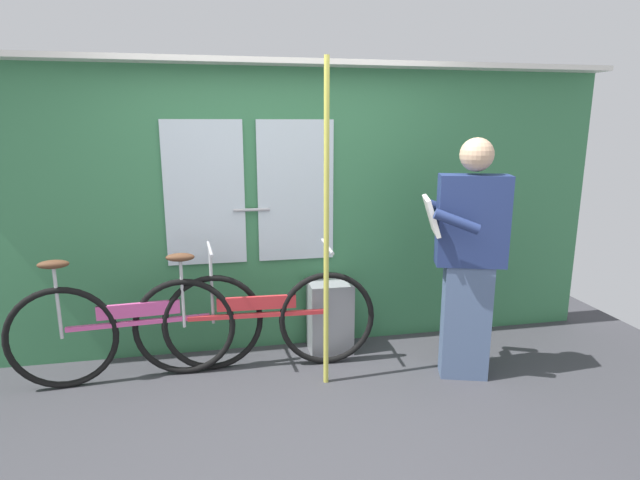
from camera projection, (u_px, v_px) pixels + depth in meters
The scene contains 7 objects.
ground_plane at pixel (305, 435), 3.06m from camera, with size 6.44×4.21×0.04m, color #38383D.
train_door_wall at pixel (276, 204), 4.03m from camera, with size 5.44×0.28×2.27m.
bicycle_near_door at pixel (139, 328), 3.62m from camera, with size 1.76×0.44×0.95m.
bicycle_leaning_behind at pixel (256, 320), 3.77m from camera, with size 1.79×0.44×0.94m.
passenger_reading_newspaper at pixel (469, 255), 3.55m from camera, with size 0.63×0.56×1.72m.
trash_bin_by_wall at pixel (330, 317), 4.10m from camera, with size 0.34×0.28×0.58m, color gray.
handrail_pole at pixel (326, 230), 3.40m from camera, with size 0.04×0.04×2.23m, color #C6C14C.
Camera 1 is at (-0.45, -2.68, 1.80)m, focal length 28.54 mm.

